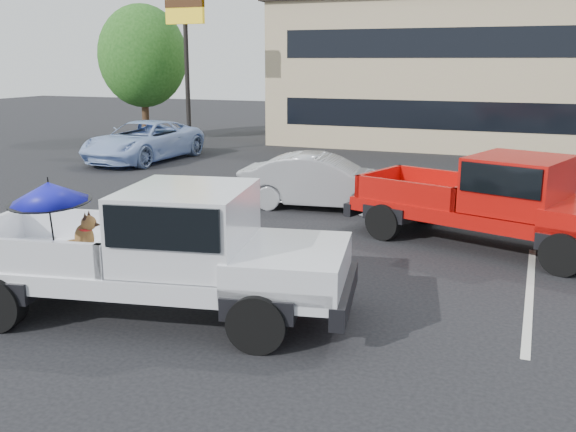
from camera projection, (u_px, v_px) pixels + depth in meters
name	position (u px, v px, depth m)	size (l,w,h in m)	color
ground	(308.00, 311.00, 9.37)	(90.00, 90.00, 0.00)	black
stripe_left	(195.00, 252.00, 12.24)	(0.12, 5.00, 0.01)	silver
stripe_right	(530.00, 293.00, 10.11)	(0.12, 5.00, 0.01)	silver
motel_building	(521.00, 69.00, 26.89)	(20.40, 8.40, 6.30)	tan
motel_sign	(185.00, 31.00, 24.47)	(1.60, 0.22, 6.00)	black
tree_left	(142.00, 56.00, 28.81)	(3.96, 3.96, 6.02)	#332114
silver_pickup	(172.00, 245.00, 8.96)	(5.96, 2.99, 2.06)	black
red_pickup	(508.00, 199.00, 12.22)	(5.86, 3.54, 1.83)	black
silver_sedan	(322.00, 181.00, 15.78)	(1.40, 4.02, 1.33)	#9FA1A5
blue_suv	(143.00, 141.00, 23.17)	(2.37, 5.14, 1.43)	#9BB6E7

